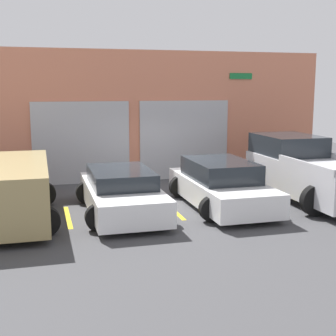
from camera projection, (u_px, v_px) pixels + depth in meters
The scene contains 9 objects.
ground_plane at pixel (160, 198), 14.37m from camera, with size 28.00×28.00×0.00m, color #3D3D3F.
shophouse_building at pixel (138, 117), 17.10m from camera, with size 14.20×0.68×4.68m.
pickup_truck at pixel (306, 170), 14.28m from camera, with size 2.49×5.12×1.84m.
sedan_white at pixel (121, 192), 12.60m from camera, with size 2.23×4.42×1.20m.
sedan_side at pixel (221, 185), 13.35m from camera, with size 2.26×4.51×1.32m.
van_right at pixel (9, 190), 11.79m from camera, with size 2.38×4.65×1.51m.
parking_stripe_left at pixel (68, 217), 12.30m from camera, with size 0.12×2.20×0.01m, color gold.
parking_stripe_centre at pixel (173, 210), 13.05m from camera, with size 0.12×2.20×0.01m, color gold.
parking_stripe_right at pixel (266, 203), 13.80m from camera, with size 0.12×2.20×0.01m, color gold.
Camera 1 is at (-3.48, -13.56, 3.38)m, focal length 50.00 mm.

